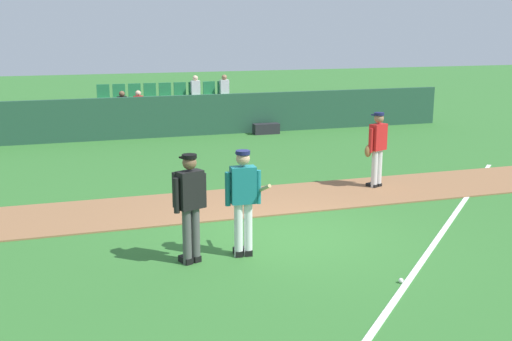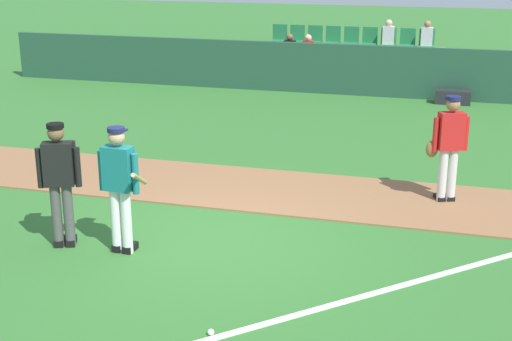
# 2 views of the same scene
# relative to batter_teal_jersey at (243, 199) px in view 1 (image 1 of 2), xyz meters

# --- Properties ---
(ground_plane) EXTENTS (80.00, 80.00, 0.00)m
(ground_plane) POSITION_rel_batter_teal_jersey_xyz_m (1.00, 0.74, -0.97)
(ground_plane) COLOR #33702D
(infield_dirt_path) EXTENTS (28.00, 2.22, 0.03)m
(infield_dirt_path) POSITION_rel_batter_teal_jersey_xyz_m (1.00, 3.00, -0.95)
(infield_dirt_path) COLOR #936642
(infield_dirt_path) RESTS_ON ground
(foul_line_chalk) EXTENTS (8.57, 8.54, 0.01)m
(foul_line_chalk) POSITION_rel_batter_teal_jersey_xyz_m (4.00, 0.24, -0.96)
(foul_line_chalk) COLOR white
(foul_line_chalk) RESTS_ON ground
(dugout_fence) EXTENTS (20.00, 0.16, 1.38)m
(dugout_fence) POSITION_rel_batter_teal_jersey_xyz_m (1.00, 11.47, -0.28)
(dugout_fence) COLOR #234C38
(dugout_fence) RESTS_ON ground
(stadium_bleachers) EXTENTS (5.55, 2.10, 1.90)m
(stadium_bleachers) POSITION_rel_batter_teal_jersey_xyz_m (1.01, 12.92, -0.47)
(stadium_bleachers) COLOR slate
(stadium_bleachers) RESTS_ON ground
(batter_teal_jersey) EXTENTS (0.68, 0.79, 1.76)m
(batter_teal_jersey) POSITION_rel_batter_teal_jersey_xyz_m (0.00, 0.00, 0.00)
(batter_teal_jersey) COLOR white
(batter_teal_jersey) RESTS_ON ground
(umpire_home_plate) EXTENTS (0.56, 0.41, 1.76)m
(umpire_home_plate) POSITION_rel_batter_teal_jersey_xyz_m (-0.88, -0.03, 0.03)
(umpire_home_plate) COLOR #4C4C4C
(umpire_home_plate) RESTS_ON ground
(runner_red_jersey) EXTENTS (0.66, 0.41, 1.76)m
(runner_red_jersey) POSITION_rel_batter_teal_jersey_xyz_m (4.15, 3.25, -0.01)
(runner_red_jersey) COLOR silver
(runner_red_jersey) RESTS_ON ground
(baseball) EXTENTS (0.07, 0.07, 0.07)m
(baseball) POSITION_rel_batter_teal_jersey_xyz_m (1.88, -1.76, -0.93)
(baseball) COLOR white
(baseball) RESTS_ON ground
(equipment_bag) EXTENTS (0.90, 0.36, 0.36)m
(equipment_bag) POSITION_rel_batter_teal_jersey_xyz_m (4.09, 11.02, -0.79)
(equipment_bag) COLOR #232328
(equipment_bag) RESTS_ON ground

